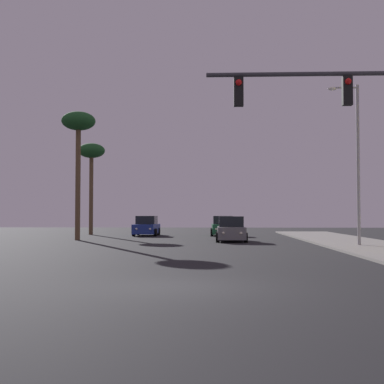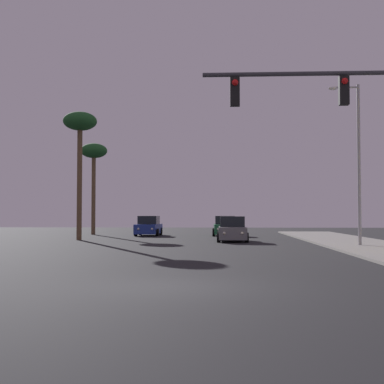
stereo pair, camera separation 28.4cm
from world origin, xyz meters
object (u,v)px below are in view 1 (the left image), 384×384
(car_blue, at_px, (147,227))
(traffic_light_mast, at_px, (362,122))
(street_lamp, at_px, (356,156))
(palm_tree_mid, at_px, (78,128))
(car_grey, at_px, (231,230))
(car_green, at_px, (223,227))
(palm_tree_far, at_px, (91,155))

(car_blue, relative_size, traffic_light_mast, 0.63)
(traffic_light_mast, relative_size, street_lamp, 0.76)
(traffic_light_mast, distance_m, palm_tree_mid, 25.34)
(car_grey, bearing_deg, street_lamp, 139.65)
(car_green, height_order, palm_tree_mid, palm_tree_mid)
(palm_tree_mid, bearing_deg, car_green, 37.51)
(car_grey, height_order, traffic_light_mast, traffic_light_mast)
(palm_tree_far, bearing_deg, traffic_light_mast, -63.07)
(car_blue, bearing_deg, traffic_light_mast, 111.89)
(street_lamp, bearing_deg, palm_tree_far, 137.77)
(car_grey, bearing_deg, car_blue, -54.09)
(traffic_light_mast, distance_m, street_lamp, 13.91)
(car_grey, relative_size, palm_tree_far, 0.53)
(street_lamp, height_order, palm_tree_mid, palm_tree_mid)
(car_grey, xyz_separation_m, car_green, (-0.41, 9.42, 0.00))
(car_blue, relative_size, palm_tree_mid, 0.48)
(palm_tree_far, xyz_separation_m, palm_tree_mid, (1.37, -10.00, 0.81))
(palm_tree_far, bearing_deg, palm_tree_mid, -82.22)
(traffic_light_mast, height_order, palm_tree_mid, palm_tree_mid)
(car_blue, height_order, street_lamp, street_lamp)
(traffic_light_mast, height_order, palm_tree_far, palm_tree_far)
(car_green, relative_size, palm_tree_far, 0.53)
(car_grey, relative_size, car_blue, 0.99)
(palm_tree_mid, bearing_deg, street_lamp, -22.30)
(car_blue, xyz_separation_m, palm_tree_mid, (-3.89, -8.01, 7.17))
(street_lamp, xyz_separation_m, palm_tree_far, (-18.97, 17.22, 2.00))
(car_green, xyz_separation_m, traffic_light_mast, (3.86, -28.67, 3.94))
(car_green, height_order, traffic_light_mast, traffic_light_mast)
(car_grey, distance_m, palm_tree_far, 17.87)
(palm_tree_far, height_order, palm_tree_mid, palm_tree_mid)
(car_blue, bearing_deg, car_grey, 128.13)
(palm_tree_mid, bearing_deg, car_blue, 64.11)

